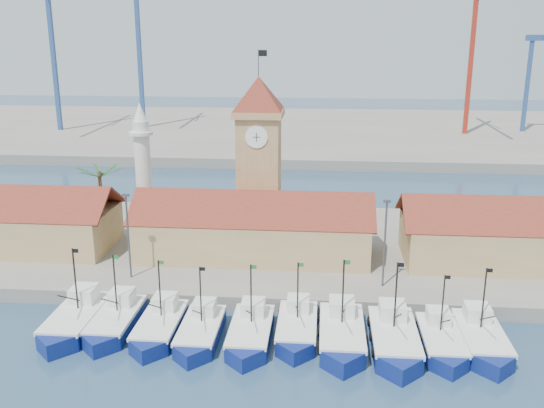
# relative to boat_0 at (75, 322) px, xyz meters

# --- Properties ---
(ground) EXTENTS (400.00, 400.00, 0.00)m
(ground) POSITION_rel_boat_0_xyz_m (14.47, -3.03, -0.83)
(ground) COLOR navy
(ground) RESTS_ON ground
(quay) EXTENTS (140.00, 32.00, 1.50)m
(quay) POSITION_rel_boat_0_xyz_m (14.47, 20.97, -0.08)
(quay) COLOR gray
(quay) RESTS_ON ground
(terminal) EXTENTS (240.00, 80.00, 2.00)m
(terminal) POSITION_rel_boat_0_xyz_m (14.47, 106.97, 0.17)
(terminal) COLOR gray
(terminal) RESTS_ON ground
(boat_0) EXTENTS (3.85, 10.56, 7.99)m
(boat_0) POSITION_rel_boat_0_xyz_m (0.00, 0.00, 0.00)
(boat_0) COLOR navy
(boat_0) RESTS_ON ground
(boat_1) EXTENTS (3.57, 9.77, 7.39)m
(boat_1) POSITION_rel_boat_0_xyz_m (3.64, 0.21, -0.06)
(boat_1) COLOR navy
(boat_1) RESTS_ON ground
(boat_2) EXTENTS (3.51, 9.61, 7.27)m
(boat_2) POSITION_rel_boat_0_xyz_m (7.94, -0.39, -0.07)
(boat_2) COLOR navy
(boat_2) RESTS_ON ground
(boat_3) EXTENTS (3.40, 9.30, 7.04)m
(boat_3) POSITION_rel_boat_0_xyz_m (11.77, -1.01, -0.10)
(boat_3) COLOR navy
(boat_3) RESTS_ON ground
(boat_4) EXTENTS (3.55, 9.72, 7.35)m
(boat_4) POSITION_rel_boat_0_xyz_m (16.21, -0.91, -0.07)
(boat_4) COLOR navy
(boat_4) RESTS_ON ground
(boat_5) EXTENTS (3.47, 9.49, 7.18)m
(boat_5) POSITION_rel_boat_0_xyz_m (20.24, 0.37, -0.08)
(boat_5) COLOR navy
(boat_5) RESTS_ON ground
(boat_6) EXTENTS (3.85, 10.55, 7.98)m
(boat_6) POSITION_rel_boat_0_xyz_m (24.19, -0.66, -0.00)
(boat_6) COLOR navy
(boat_6) RESTS_ON ground
(boat_7) EXTENTS (3.90, 10.69, 8.09)m
(boat_7) POSITION_rel_boat_0_xyz_m (28.65, -1.12, 0.01)
(boat_7) COLOR navy
(boat_7) RESTS_ON ground
(boat_8) EXTENTS (3.35, 9.19, 6.95)m
(boat_8) POSITION_rel_boat_0_xyz_m (32.65, -0.82, -0.11)
(boat_8) COLOR navy
(boat_8) RESTS_ON ground
(boat_9) EXTENTS (3.62, 9.93, 7.51)m
(boat_9) POSITION_rel_boat_0_xyz_m (36.16, -0.32, -0.05)
(boat_9) COLOR navy
(boat_9) RESTS_ON ground
(hall_center) EXTENTS (27.04, 10.13, 7.61)m
(hall_center) POSITION_rel_boat_0_xyz_m (14.47, 16.97, 3.16)
(hall_center) COLOR tan
(hall_center) RESTS_ON quay
(hall_right) EXTENTS (31.20, 10.13, 7.61)m
(hall_right) POSITION_rel_boat_0_xyz_m (46.47, 16.97, 3.16)
(hall_right) COLOR tan
(hall_right) RESTS_ON quay
(clock_tower) EXTENTS (5.80, 5.80, 22.70)m
(clock_tower) POSITION_rel_boat_0_xyz_m (14.47, 22.97, 11.13)
(clock_tower) COLOR tan
(clock_tower) RESTS_ON quay
(minaret) EXTENTS (3.00, 3.00, 16.30)m
(minaret) POSITION_rel_boat_0_xyz_m (-0.53, 24.97, 8.90)
(minaret) COLOR silver
(minaret) RESTS_ON quay
(palm_tree) EXTENTS (5.60, 5.03, 8.39)m
(palm_tree) POSITION_rel_boat_0_xyz_m (-5.53, 22.97, 5.42)
(palm_tree) COLOR brown
(palm_tree) RESTS_ON quay
(lamp_posts) EXTENTS (80.70, 0.25, 9.03)m
(lamp_posts) POSITION_rel_boat_0_xyz_m (14.97, 8.97, 5.65)
(lamp_posts) COLOR #3F3F44
(lamp_posts) RESTS_ON quay
(crane_blue_far) EXTENTS (1.00, 37.67, 40.97)m
(crane_blue_far) POSITION_rel_boat_0_xyz_m (-44.39, 96.75, 24.30)
(crane_blue_far) COLOR #2C4E88
(crane_blue_far) RESTS_ON terminal
(crane_blue_near) EXTENTS (1.00, 29.90, 43.00)m
(crane_blue_near) POSITION_rel_boat_0_xyz_m (-24.63, 103.97, 24.80)
(crane_blue_near) COLOR #2C4E88
(crane_blue_near) RESTS_ON terminal
(crane_red_right) EXTENTS (1.00, 34.81, 40.97)m
(crane_red_right) POSITION_rel_boat_0_xyz_m (56.33, 100.22, 24.09)
(crane_red_right) COLOR #AB271A
(crane_red_right) RESTS_ON terminal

